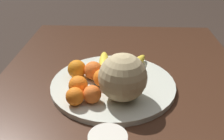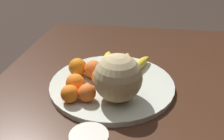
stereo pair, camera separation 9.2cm
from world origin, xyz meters
The scene contains 11 objects.
kitchen_table centered at (0.00, 0.00, 0.66)m, with size 1.34×0.96×0.76m.
fruit_bowl centered at (0.01, 0.03, 0.77)m, with size 0.45×0.45×0.02m.
melon centered at (-0.08, 0.00, 0.86)m, with size 0.16×0.16×0.16m.
banana_bunch centered at (0.12, 0.01, 0.80)m, with size 0.22×0.20×0.04m.
orange_front_left centered at (0.04, 0.11, 0.82)m, with size 0.07×0.07×0.07m.
orange_front_right centered at (-0.06, 0.15, 0.81)m, with size 0.06×0.06×0.06m.
orange_mid_center centered at (-0.12, 0.15, 0.81)m, with size 0.06×0.06×0.06m.
orange_back_left centered at (-0.01, 0.07, 0.81)m, with size 0.06×0.06×0.06m.
orange_back_right centered at (0.04, 0.17, 0.82)m, with size 0.07×0.07×0.07m.
orange_top_small centered at (0.02, 0.03, 0.81)m, with size 0.06×0.06×0.06m.
orange_side_extra centered at (-0.11, 0.09, 0.81)m, with size 0.06×0.06×0.06m.
Camera 1 is at (-0.79, -0.00, 1.27)m, focal length 42.00 mm.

